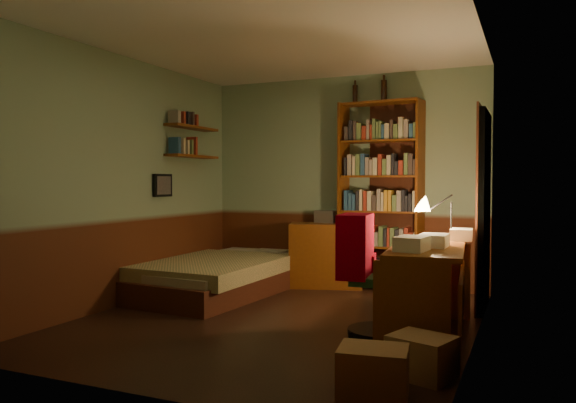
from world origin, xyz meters
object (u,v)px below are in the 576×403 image
at_px(bookshelf, 381,196).
at_px(cardboard_box_b, 422,357).
at_px(office_chair, 379,277).
at_px(bed, 222,263).
at_px(dresser, 326,255).
at_px(mini_stereo, 328,217).
at_px(desk_lamp, 451,203).
at_px(desk, 427,291).
at_px(cardboard_box_a, 373,373).

height_order(bookshelf, cardboard_box_b, bookshelf).
height_order(office_chair, cardboard_box_b, office_chair).
bearing_deg(bed, bookshelf, 32.64).
bearing_deg(dresser, mini_stereo, 82.09).
xyz_separation_m(dresser, desk_lamp, (1.63, -1.12, 0.71)).
xyz_separation_m(desk, office_chair, (-0.38, -0.15, 0.12)).
height_order(mini_stereo, bookshelf, bookshelf).
relative_size(mini_stereo, office_chair, 0.28).
xyz_separation_m(bed, desk_lamp, (2.64, -0.33, 0.75)).
relative_size(desk, desk_lamp, 2.04).
relative_size(dresser, desk, 0.63).
xyz_separation_m(bed, mini_stereo, (0.99, 0.92, 0.51)).
relative_size(dresser, bookshelf, 0.39).
relative_size(bed, desk_lamp, 3.36).
bearing_deg(desk, desk_lamp, 74.57).
bearing_deg(bed, office_chair, -22.10).
distance_m(bed, desk, 2.70).
relative_size(bed, cardboard_box_a, 5.71).
bearing_deg(dresser, desk_lamp, -51.61).
relative_size(office_chair, cardboard_box_a, 2.44).
xyz_separation_m(bed, cardboard_box_b, (2.67, -1.97, -0.21)).
height_order(dresser, desk, dresser).
bearing_deg(desk_lamp, office_chair, -133.63).
bearing_deg(bookshelf, desk, -57.96).
bearing_deg(bookshelf, desk_lamp, -44.50).
relative_size(bookshelf, desk_lamp, 3.26).
bearing_deg(bookshelf, mini_stereo, -176.67).
xyz_separation_m(office_chair, cardboard_box_a, (0.31, -1.36, -0.34)).
distance_m(bed, cardboard_box_a, 3.49).
xyz_separation_m(dresser, bookshelf, (0.66, 0.08, 0.73)).
relative_size(dresser, cardboard_box_b, 2.26).
bearing_deg(desk, dresser, 125.83).
xyz_separation_m(dresser, mini_stereo, (-0.02, 0.12, 0.47)).
xyz_separation_m(dresser, cardboard_box_b, (1.66, -2.77, -0.25)).
bearing_deg(bed, dresser, 42.95).
relative_size(desk, cardboard_box_a, 3.46).
relative_size(bed, mini_stereo, 8.28).
relative_size(desk_lamp, cardboard_box_b, 1.77).
xyz_separation_m(cardboard_box_a, cardboard_box_b, (0.20, 0.48, -0.01)).
distance_m(mini_stereo, desk_lamp, 2.08).
bearing_deg(desk_lamp, bookshelf, 117.45).
height_order(bookshelf, desk, bookshelf).
distance_m(bookshelf, cardboard_box_b, 3.18).
bearing_deg(office_chair, dresser, 114.86).
height_order(bed, dresser, dresser).
distance_m(mini_stereo, desk, 2.46).
distance_m(dresser, mini_stereo, 0.48).
relative_size(mini_stereo, bookshelf, 0.12).
distance_m(office_chair, cardboard_box_b, 1.08).
bearing_deg(mini_stereo, desk, -35.49).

